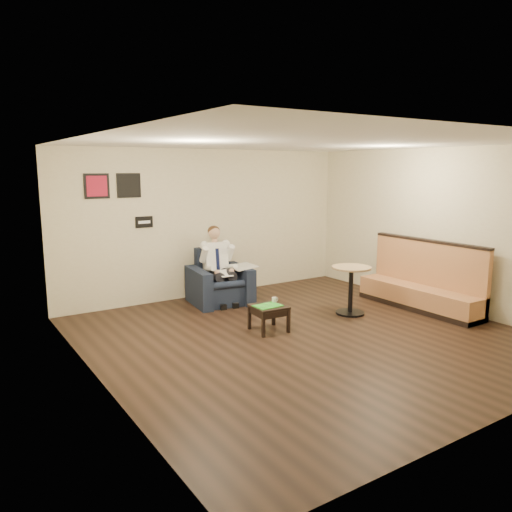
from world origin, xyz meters
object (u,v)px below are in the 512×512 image
coffee_mug (274,300)px  banquette (420,275)px  side_table (269,318)px  cafe_table (351,290)px  green_folder (268,306)px  armchair (220,277)px  smartphone (267,303)px  seated_man (222,268)px

coffee_mug → banquette: bearing=-10.9°
side_table → cafe_table: bearing=-0.5°
green_folder → banquette: bearing=-8.2°
armchair → coffee_mug: 1.72m
smartphone → banquette: bearing=3.1°
side_table → green_folder: green_folder is taller
side_table → smartphone: (0.06, 0.14, 0.20)m
cafe_table → side_table: bearing=179.5°
coffee_mug → armchair: bearing=90.1°
coffee_mug → banquette: 2.80m
banquette → seated_man: bearing=142.5°
coffee_mug → smartphone: (-0.11, 0.04, -0.04)m
armchair → banquette: size_ratio=0.43×
smartphone → banquette: (2.86, -0.57, 0.19)m
seated_man → cafe_table: seated_man is taller
side_table → banquette: (2.91, -0.44, 0.40)m
armchair → cafe_table: 2.37m
smartphone → banquette: banquette is taller
seated_man → banquette: (2.77, -2.12, -0.07)m
coffee_mug → banquette: banquette is taller
coffee_mug → cafe_table: bearing=-4.1°
green_folder → smartphone: (0.08, 0.15, -0.00)m
armchair → side_table: size_ratio=2.07×
armchair → green_folder: armchair is taller
side_table → banquette: size_ratio=0.21×
armchair → green_folder: size_ratio=2.54×
seated_man → side_table: size_ratio=2.75×
banquette → cafe_table: size_ratio=2.84×
cafe_table → coffee_mug: bearing=175.9°
smartphone → cafe_table: 1.63m
seated_man → side_table: bearing=-87.5°
smartphone → green_folder: bearing=-104.0°
seated_man → smartphone: 1.57m
seated_man → green_folder: 1.73m
coffee_mug → cafe_table: size_ratio=0.10×
green_folder → cafe_table: 1.70m
coffee_mug → smartphone: bearing=158.4°
armchair → banquette: 3.55m
smartphone → coffee_mug: bearing=-7.1°
banquette → armchair: bearing=140.7°
coffee_mug → smartphone: size_ratio=0.68×
cafe_table → armchair: bearing=129.6°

